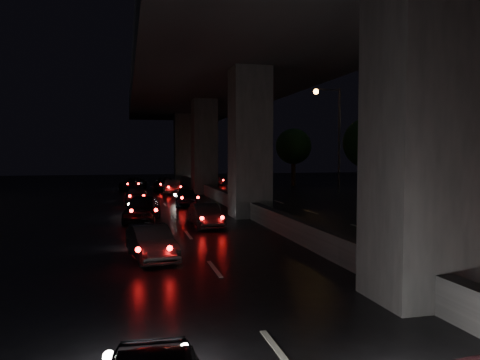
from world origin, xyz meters
name	(u,v)px	position (x,y,z in m)	size (l,w,h in m)	color
ground	(279,231)	(0.00, 0.00, 0.00)	(120.00, 120.00, 0.00)	black
viaduct	(250,61)	(0.00, 5.00, 8.34)	(12.00, 80.00, 10.50)	#303032
median_barrier	(250,209)	(0.00, 5.00, 0.42)	(0.45, 70.00, 0.85)	#303032
building_right_far	(476,112)	(27.00, 20.00, 7.50)	(12.00, 22.00, 15.00)	black
tree_c	(369,143)	(11.00, 12.00, 4.20)	(3.80, 3.80, 6.12)	black
tree_d	(294,147)	(11.00, 28.00, 4.20)	(3.80, 3.80, 6.12)	black
streetlight_far	(334,128)	(10.97, 18.00, 5.66)	(2.52, 0.44, 9.00)	#2D2D33
car_4	(151,242)	(-5.75, -4.20, 0.54)	(1.15, 3.29, 1.08)	black
car_5	(206,216)	(-2.92, 1.93, 0.54)	(1.14, 3.26, 1.07)	black
car_6	(142,208)	(-5.74, 4.44, 0.67)	(1.58, 3.92, 1.34)	black
car_7	(136,195)	(-5.84, 13.56, 0.54)	(1.51, 3.70, 1.07)	black
car_8	(186,197)	(-2.70, 10.91, 0.59)	(1.40, 3.49, 1.19)	black
car_9	(173,187)	(-2.67, 20.51, 0.60)	(1.26, 3.63, 1.20)	#59504D
car_10	(165,184)	(-3.04, 23.93, 0.62)	(2.04, 4.43, 1.23)	black
car_11	(133,184)	(-5.90, 25.75, 0.58)	(1.92, 4.16, 1.16)	black
car_12	(216,180)	(2.96, 30.26, 0.54)	(1.28, 3.19, 1.09)	#4F5156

